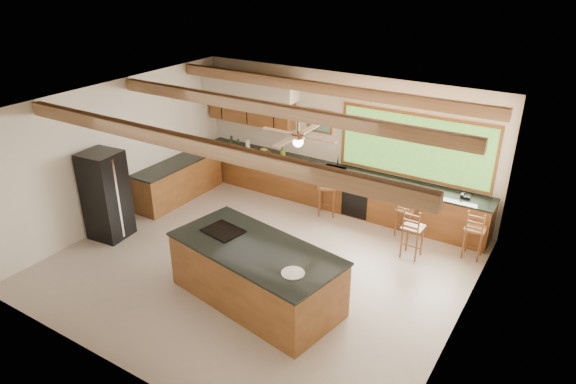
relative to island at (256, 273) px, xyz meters
The scene contains 9 objects.
ground 1.20m from the island, 121.30° to the left, with size 7.20×7.20×0.00m, color #B8A699.
room_shell 2.44m from the island, 114.88° to the left, with size 7.27×6.54×3.02m.
counter_run 3.71m from the island, 111.85° to the left, with size 7.12×3.10×1.22m.
island is the anchor object (origin of this frame).
refrigerator 3.81m from the island, behind, with size 0.78×0.76×1.83m.
bar_stool_a 3.35m from the island, 97.95° to the left, with size 0.52×0.52×1.11m.
bar_stool_b 3.58m from the island, 68.09° to the left, with size 0.36×0.36×0.99m.
bar_stool_c 3.14m from the island, 56.38° to the left, with size 0.39×0.39×1.05m.
bar_stool_d 4.22m from the island, 49.50° to the left, with size 0.38×0.38×1.03m.
Camera 1 is at (4.77, -6.67, 5.30)m, focal length 32.00 mm.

